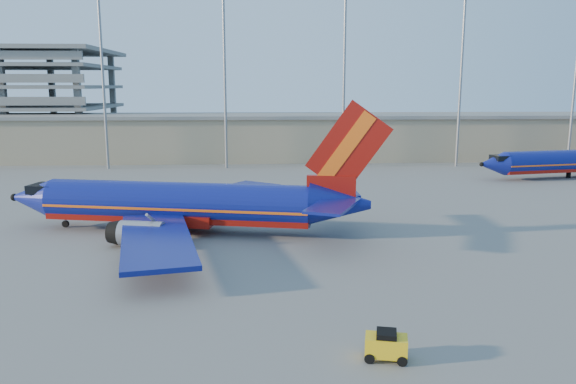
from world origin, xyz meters
name	(u,v)px	position (x,y,z in m)	size (l,w,h in m)	color
ground	(253,240)	(0.00, 0.00, 0.00)	(220.00, 220.00, 0.00)	slate
terminal_building	(308,136)	(10.00, 58.00, 4.32)	(122.00, 16.00, 8.50)	gray
light_mast_row	(285,63)	(5.00, 46.00, 17.55)	(101.60, 1.60, 28.65)	gray
aircraft_main	(186,205)	(-6.32, 3.00, 2.70)	(36.95, 35.19, 12.64)	navy
aircraft_second	(575,161)	(48.72, 32.98, 2.56)	(32.71, 13.37, 11.16)	navy
baggage_tug	(386,345)	(7.07, -23.24, 0.81)	(2.39, 1.74, 1.55)	yellow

